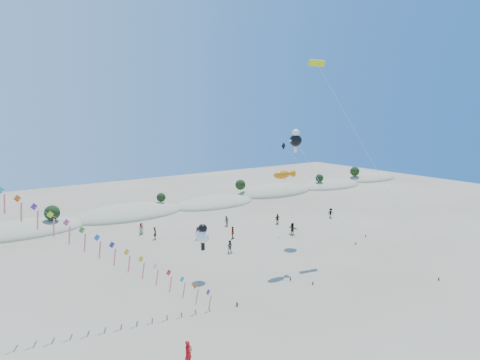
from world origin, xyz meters
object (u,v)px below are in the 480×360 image
object	(u,v)px
flyer_foreground	(188,353)
kite_train	(28,205)
parafoil_kite	(319,68)
fish_kite	(284,175)

from	to	relation	value
flyer_foreground	kite_train	bearing A→B (deg)	99.55
parafoil_kite	fish_kite	bearing A→B (deg)	-160.70
fish_kite	parafoil_kite	bearing A→B (deg)	19.30
fish_kite	flyer_foreground	size ratio (longest dim) A/B	6.01
parafoil_kite	flyer_foreground	xyz separation A→B (m)	(-24.76, -12.84, -21.29)
kite_train	fish_kite	size ratio (longest dim) A/B	2.63
fish_kite	kite_train	bearing A→B (deg)	177.17
parafoil_kite	kite_train	bearing A→B (deg)	-177.44
kite_train	fish_kite	distance (m)	24.65
fish_kite	parafoil_kite	size ratio (longest dim) A/B	0.47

